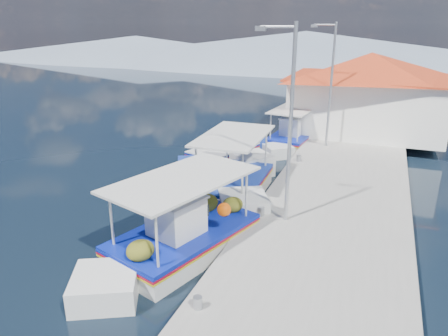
% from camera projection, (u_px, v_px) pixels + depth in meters
% --- Properties ---
extents(ground, '(160.00, 160.00, 0.00)m').
position_uv_depth(ground, '(129.00, 236.00, 13.26)').
color(ground, black).
rests_on(ground, ground).
extents(quay, '(5.00, 44.00, 0.50)m').
position_uv_depth(quay, '(340.00, 188.00, 16.45)').
color(quay, '#99968F').
rests_on(quay, ground).
extents(bollards, '(0.20, 17.20, 0.30)m').
position_uv_depth(bollards, '(285.00, 178.00, 16.37)').
color(bollards, '#A5A8AD').
rests_on(bollards, quay).
extents(main_caique, '(3.86, 7.54, 2.61)m').
position_uv_depth(main_caique, '(185.00, 236.00, 12.28)').
color(main_caique, silver).
rests_on(main_caique, ground).
extents(caique_green_canopy, '(2.36, 7.37, 2.76)m').
position_uv_depth(caique_green_canopy, '(234.00, 185.00, 16.33)').
color(caique_green_canopy, silver).
rests_on(caique_green_canopy, ground).
extents(caique_blue_hull, '(3.14, 5.95, 1.12)m').
position_uv_depth(caique_blue_hull, '(224.00, 155.00, 20.35)').
color(caique_blue_hull, navy).
rests_on(caique_blue_hull, ground).
extents(caique_far, '(2.36, 6.47, 2.28)m').
position_uv_depth(caique_far, '(292.00, 138.00, 22.99)').
color(caique_far, silver).
rests_on(caique_far, ground).
extents(harbor_building, '(10.49, 10.49, 4.40)m').
position_uv_depth(harbor_building, '(368.00, 91.00, 23.43)').
color(harbor_building, white).
rests_on(harbor_building, quay).
extents(lamp_post_near, '(1.21, 0.14, 6.00)m').
position_uv_depth(lamp_post_near, '(288.00, 116.00, 12.21)').
color(lamp_post_near, '#A5A8AD').
rests_on(lamp_post_near, quay).
extents(lamp_post_far, '(1.21, 0.14, 6.00)m').
position_uv_depth(lamp_post_far, '(330.00, 79.00, 20.13)').
color(lamp_post_far, '#A5A8AD').
rests_on(lamp_post_far, quay).
extents(mountain_ridge, '(171.40, 96.00, 5.50)m').
position_uv_depth(mountain_ridge, '(385.00, 55.00, 59.63)').
color(mountain_ridge, gray).
rests_on(mountain_ridge, ground).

